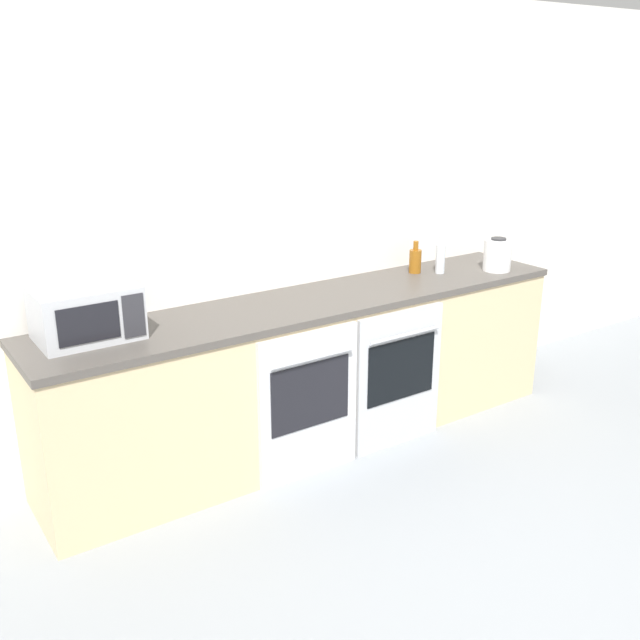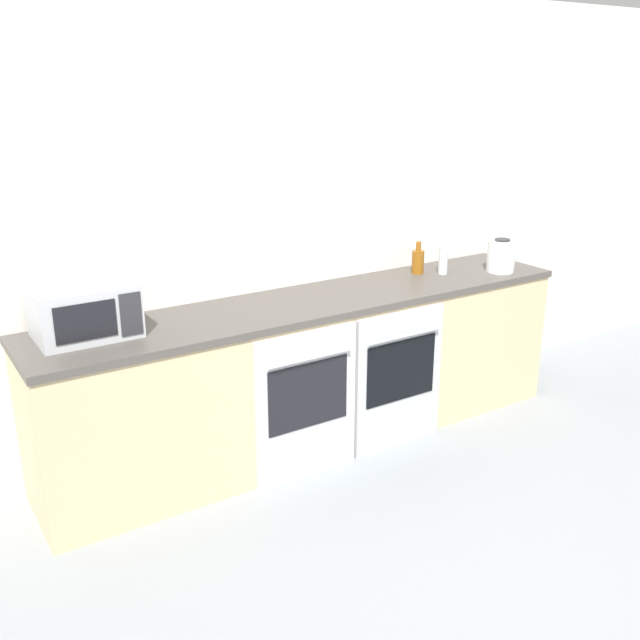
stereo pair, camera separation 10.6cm
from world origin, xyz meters
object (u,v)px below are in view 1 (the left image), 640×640
oven_right (399,378)px  microwave (86,312)px  oven_left (309,404)px  bottle_amber (415,260)px  bottle_clear (440,258)px  kettle (497,255)px

oven_right → microwave: microwave is taller
oven_left → bottle_amber: bearing=21.4°
bottle_clear → bottle_amber: (-0.13, 0.10, -0.02)m
oven_left → oven_right: 0.63m
oven_left → bottle_amber: (1.11, 0.44, 0.55)m
oven_right → microwave: (-1.65, 0.39, 0.60)m
bottle_clear → microwave: bearing=178.7°
bottle_clear → kettle: size_ratio=1.20×
oven_right → bottle_clear: bottle_clear is taller
oven_left → bottle_amber: 1.32m
microwave → bottle_clear: microwave is taller
microwave → bottle_amber: bearing=1.3°
bottle_clear → oven_right: bearing=-150.9°
oven_right → bottle_amber: bottle_amber is taller
oven_left → kettle: bearing=6.4°
bottle_clear → bottle_amber: bearing=142.2°
microwave → oven_left: bearing=-21.0°
oven_left → kettle: size_ratio=3.90×
microwave → oven_right: bearing=-13.3°
microwave → bottle_amber: (2.13, 0.05, -0.05)m
microwave → kettle: size_ratio=2.19×
bottle_clear → bottle_amber: size_ratio=1.25×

